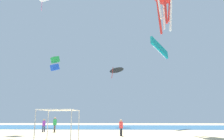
{
  "coord_description": "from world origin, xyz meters",
  "views": [
    {
      "loc": [
        0.04,
        -19.74,
        1.73
      ],
      "look_at": [
        -1.61,
        14.55,
        9.08
      ],
      "focal_mm": 35.94,
      "sensor_mm": 36.0,
      "label": 1
    }
  ],
  "objects_px": {
    "person_leftmost": "(55,123)",
    "person_central": "(121,126)",
    "kite_delta_black": "(116,69)",
    "kite_box_green": "(55,64)",
    "canopy_tent": "(59,111)",
    "kite_parafoil_teal": "(159,48)",
    "person_near_tent": "(44,124)"
  },
  "relations": [
    {
      "from": "person_leftmost",
      "to": "person_central",
      "type": "height_order",
      "value": "person_leftmost"
    },
    {
      "from": "person_leftmost",
      "to": "kite_box_green",
      "type": "relative_size",
      "value": 0.6
    },
    {
      "from": "person_leftmost",
      "to": "kite_box_green",
      "type": "bearing_deg",
      "value": -3.45
    },
    {
      "from": "canopy_tent",
      "to": "person_leftmost",
      "type": "bearing_deg",
      "value": 108.25
    },
    {
      "from": "kite_box_green",
      "to": "kite_delta_black",
      "type": "distance_m",
      "value": 12.57
    },
    {
      "from": "kite_box_green",
      "to": "kite_delta_black",
      "type": "xyz_separation_m",
      "value": [
        12.36,
        2.08,
        -0.84
      ]
    },
    {
      "from": "person_central",
      "to": "kite_parafoil_teal",
      "type": "distance_m",
      "value": 24.98
    },
    {
      "from": "person_central",
      "to": "kite_parafoil_teal",
      "type": "bearing_deg",
      "value": -2.55
    },
    {
      "from": "person_near_tent",
      "to": "kite_box_green",
      "type": "distance_m",
      "value": 19.0
    },
    {
      "from": "person_leftmost",
      "to": "person_central",
      "type": "distance_m",
      "value": 10.04
    },
    {
      "from": "person_leftmost",
      "to": "person_central",
      "type": "relative_size",
      "value": 1.15
    },
    {
      "from": "canopy_tent",
      "to": "person_central",
      "type": "xyz_separation_m",
      "value": [
        4.97,
        4.6,
        -1.32
      ]
    },
    {
      "from": "canopy_tent",
      "to": "person_leftmost",
      "type": "distance_m",
      "value": 10.8
    },
    {
      "from": "person_leftmost",
      "to": "person_central",
      "type": "xyz_separation_m",
      "value": [
        8.33,
        -5.59,
        -0.14
      ]
    },
    {
      "from": "person_central",
      "to": "kite_box_green",
      "type": "height_order",
      "value": "kite_box_green"
    },
    {
      "from": "canopy_tent",
      "to": "kite_box_green",
      "type": "bearing_deg",
      "value": 108.63
    },
    {
      "from": "kite_parafoil_teal",
      "to": "kite_delta_black",
      "type": "distance_m",
      "value": 9.74
    },
    {
      "from": "kite_parafoil_teal",
      "to": "person_near_tent",
      "type": "bearing_deg",
      "value": 169.57
    },
    {
      "from": "kite_box_green",
      "to": "canopy_tent",
      "type": "bearing_deg",
      "value": -25.83
    },
    {
      "from": "canopy_tent",
      "to": "kite_parafoil_teal",
      "type": "distance_m",
      "value": 29.75
    },
    {
      "from": "person_central",
      "to": "kite_delta_black",
      "type": "height_order",
      "value": "kite_delta_black"
    },
    {
      "from": "person_central",
      "to": "kite_box_green",
      "type": "distance_m",
      "value": 27.1
    },
    {
      "from": "person_near_tent",
      "to": "kite_parafoil_teal",
      "type": "distance_m",
      "value": 25.97
    },
    {
      "from": "kite_parafoil_teal",
      "to": "kite_delta_black",
      "type": "xyz_separation_m",
      "value": [
        -8.49,
        3.36,
        -3.39
      ]
    },
    {
      "from": "canopy_tent",
      "to": "person_central",
      "type": "distance_m",
      "value": 6.9
    },
    {
      "from": "canopy_tent",
      "to": "kite_delta_black",
      "type": "distance_m",
      "value": 29.04
    },
    {
      "from": "person_leftmost",
      "to": "kite_box_green",
      "type": "height_order",
      "value": "kite_box_green"
    },
    {
      "from": "kite_delta_black",
      "to": "person_leftmost",
      "type": "bearing_deg",
      "value": -164.33
    },
    {
      "from": "person_near_tent",
      "to": "person_leftmost",
      "type": "distance_m",
      "value": 1.51
    },
    {
      "from": "person_near_tent",
      "to": "person_central",
      "type": "distance_m",
      "value": 11.43
    },
    {
      "from": "kite_parafoil_teal",
      "to": "kite_box_green",
      "type": "xyz_separation_m",
      "value": [
        -20.85,
        1.28,
        -2.55
      ]
    },
    {
      "from": "canopy_tent",
      "to": "kite_parafoil_teal",
      "type": "relative_size",
      "value": 0.6
    }
  ]
}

